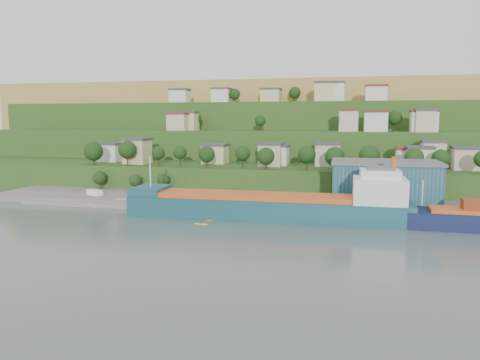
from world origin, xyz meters
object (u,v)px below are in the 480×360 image
(cargo_ship_near, at_px, (275,207))
(warehouse, at_px, (385,182))
(caravan, at_px, (95,194))
(kayak_orange, at_px, (207,219))

(cargo_ship_near, height_order, warehouse, cargo_ship_near)
(caravan, bearing_deg, cargo_ship_near, 11.08)
(caravan, xyz_separation_m, kayak_orange, (45.38, -19.76, -2.28))
(cargo_ship_near, height_order, caravan, cargo_ship_near)
(warehouse, bearing_deg, caravan, -177.15)
(kayak_orange, bearing_deg, warehouse, 49.95)
(cargo_ship_near, distance_m, kayak_orange, 18.65)
(cargo_ship_near, relative_size, caravan, 13.61)
(warehouse, distance_m, caravan, 92.67)
(warehouse, xyz_separation_m, kayak_orange, (-46.89, -25.94, -8.20))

